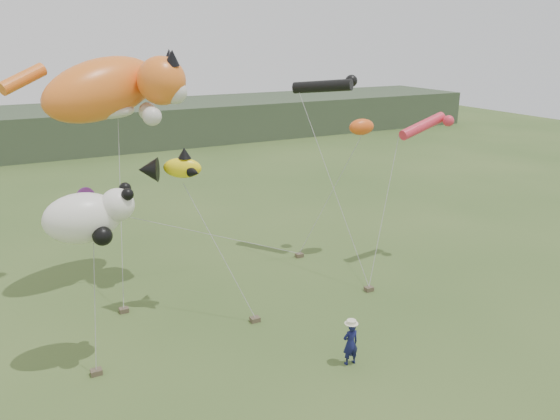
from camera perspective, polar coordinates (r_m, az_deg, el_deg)
The scene contains 9 objects.
ground at distance 19.56m, azimuth 3.56°, elevation -16.22°, with size 120.00×120.00×0.00m, color #385123.
headland at distance 59.47m, azimuth -22.03°, elevation 7.73°, with size 90.00×13.00×4.00m.
festival_attendant at distance 19.50m, azimuth 7.38°, elevation -13.65°, with size 0.59×0.39×1.61m, color #121544.
sandbag_anchors at distance 23.50m, azimuth -4.31°, elevation -9.74°, with size 12.35×6.14×0.19m.
cat_kite at distance 24.41m, azimuth -16.83°, elevation 12.09°, with size 7.26×4.53×3.47m.
fish_kite at distance 21.58m, azimuth -11.43°, elevation 4.35°, with size 2.62×1.73×1.27m.
tube_kites at distance 27.16m, azimuth 9.22°, elevation 11.13°, with size 6.33×5.20×2.88m.
panda_kite at distance 18.68m, azimuth -19.40°, elevation -0.63°, with size 2.89×1.87×1.80m.
misc_kites at distance 25.69m, azimuth -1.88°, elevation 5.98°, with size 13.98×2.92×3.45m.
Camera 1 is at (-8.47, -13.85, 10.90)m, focal length 35.00 mm.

